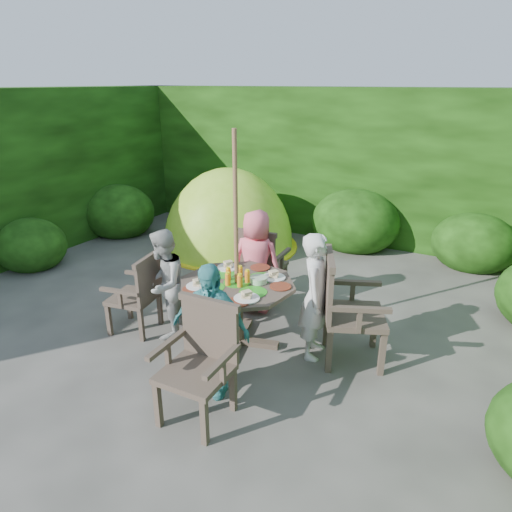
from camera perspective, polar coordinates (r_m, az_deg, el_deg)
The scene contains 13 objects.
ground at distance 5.27m, azimuth -5.56°, elevation -8.53°, with size 60.00×60.00×0.00m, color #41403A.
hedge_enclosure at distance 5.88m, azimuth 1.36°, elevation 7.86°, with size 9.00×9.00×2.50m.
patio_table at distance 4.63m, azimuth -2.34°, elevation -4.57°, with size 1.47×1.47×0.84m.
parasol_pole at distance 4.44m, azimuth -2.49°, elevation 1.39°, with size 0.04×0.04×2.20m, color brown.
garden_chair_right at distance 4.47m, azimuth 11.12°, elevation -6.35°, with size 0.76×0.80×1.05m.
garden_chair_left at distance 5.09m, azimuth -14.44°, elevation -4.47°, with size 0.55×0.59×0.86m.
garden_chair_back at distance 5.65m, azimuth 0.63°, elevation -0.84°, with size 0.57×0.52×0.91m.
garden_chair_front at distance 3.77m, azimuth -6.94°, elevation -12.79°, with size 0.58×0.52×0.94m.
child_right at distance 4.47m, azimuth 7.52°, elevation -5.02°, with size 0.47×0.31×1.28m, color silver.
child_left at distance 4.90m, azimuth -11.41°, elevation -3.47°, with size 0.57×0.45×1.18m, color #A8A8A3.
child_back at distance 5.33m, azimuth 0.03°, elevation -0.70°, with size 0.60×0.39×1.23m, color #FB687B.
child_front at distance 3.95m, azimuth -5.72°, elevation -9.15°, with size 0.71×0.30×1.22m, color teal.
dome_tent at distance 7.64m, azimuth -3.45°, elevation 1.20°, with size 2.70×2.70×2.61m.
Camera 1 is at (2.64, -3.75, 2.59)m, focal length 32.00 mm.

